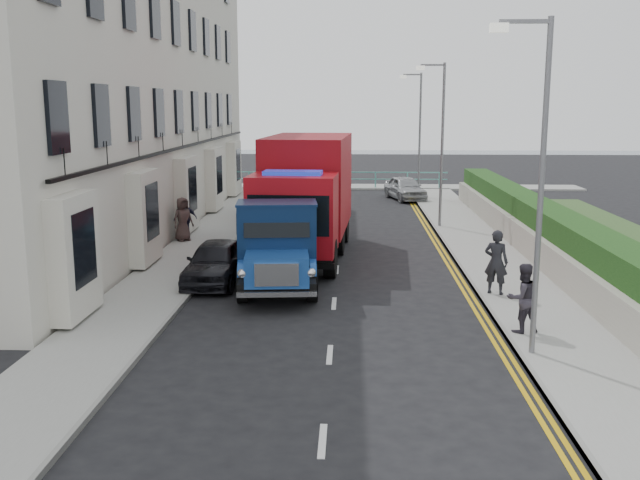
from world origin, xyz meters
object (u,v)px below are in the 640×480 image
(lamp_near, at_px, (536,170))
(pedestrian_east_near, at_px, (496,262))
(lamp_far, at_px, (418,128))
(red_lorry, at_px, (306,193))
(bedford_lorry, at_px, (277,252))
(lamp_mid, at_px, (440,135))
(parked_car_front, at_px, (216,262))

(lamp_near, height_order, pedestrian_east_near, lamp_near)
(lamp_far, relative_size, red_lorry, 0.86)
(lamp_far, bearing_deg, bedford_lorry, -105.47)
(lamp_mid, bearing_deg, pedestrian_east_near, -88.55)
(lamp_near, xyz_separation_m, lamp_mid, (0.00, 16.00, 0.00))
(lamp_mid, relative_size, parked_car_front, 1.83)
(bedford_lorry, relative_size, parked_car_front, 1.49)
(lamp_near, relative_size, bedford_lorry, 1.23)
(lamp_mid, height_order, parked_car_front, lamp_mid)
(lamp_far, distance_m, bedford_lorry, 21.95)
(lamp_far, bearing_deg, parked_car_front, -111.37)
(pedestrian_east_near, bearing_deg, bedford_lorry, 22.02)
(lamp_mid, xyz_separation_m, parked_car_front, (-7.78, -9.88, -3.35))
(lamp_near, bearing_deg, bedford_lorry, 139.18)
(red_lorry, distance_m, parked_car_front, 5.00)
(lamp_near, bearing_deg, red_lorry, 117.60)
(lamp_far, bearing_deg, lamp_mid, -90.00)
(red_lorry, bearing_deg, lamp_near, -58.97)
(lamp_near, distance_m, lamp_far, 26.00)
(lamp_far, height_order, pedestrian_east_near, lamp_far)
(lamp_far, relative_size, parked_car_front, 1.83)
(pedestrian_east_near, bearing_deg, lamp_far, -65.01)
(lamp_far, bearing_deg, lamp_near, -90.00)
(parked_car_front, bearing_deg, lamp_mid, 54.10)
(lamp_near, relative_size, pedestrian_east_near, 3.88)
(lamp_near, distance_m, bedford_lorry, 8.17)
(pedestrian_east_near, bearing_deg, red_lorry, -19.68)
(parked_car_front, relative_size, pedestrian_east_near, 2.12)
(red_lorry, bearing_deg, bedford_lorry, -91.96)
(bedford_lorry, relative_size, red_lorry, 0.70)
(lamp_far, height_order, parked_car_front, lamp_far)
(red_lorry, bearing_deg, pedestrian_east_near, -40.47)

